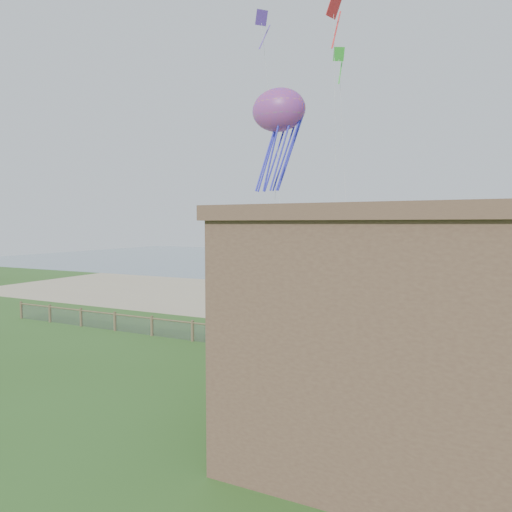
# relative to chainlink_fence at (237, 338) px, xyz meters

# --- Properties ---
(ground) EXTENTS (160.00, 160.00, 0.00)m
(ground) POSITION_rel_chainlink_fence_xyz_m (0.00, -6.00, -0.55)
(ground) COLOR #30561D
(ground) RESTS_ON ground
(sand_beach) EXTENTS (72.00, 20.00, 0.02)m
(sand_beach) POSITION_rel_chainlink_fence_xyz_m (0.00, 16.00, -0.55)
(sand_beach) COLOR tan
(sand_beach) RESTS_ON ground
(ocean) EXTENTS (160.00, 68.00, 0.02)m
(ocean) POSITION_rel_chainlink_fence_xyz_m (0.00, 60.00, -0.55)
(ocean) COLOR slate
(ocean) RESTS_ON ground
(chainlink_fence) EXTENTS (36.20, 0.20, 1.25)m
(chainlink_fence) POSITION_rel_chainlink_fence_xyz_m (0.00, 0.00, 0.00)
(chainlink_fence) COLOR brown
(chainlink_fence) RESTS_ON ground
(motel_deck) EXTENTS (15.00, 2.00, 0.50)m
(motel_deck) POSITION_rel_chainlink_fence_xyz_m (13.00, -1.00, -0.30)
(motel_deck) COLOR brown
(motel_deck) RESTS_ON ground
(picnic_table) EXTENTS (2.08, 1.80, 0.74)m
(picnic_table) POSITION_rel_chainlink_fence_xyz_m (3.84, -4.30, -0.18)
(picnic_table) COLOR brown
(picnic_table) RESTS_ON ground
(octopus_kite) EXTENTS (4.32, 3.57, 7.71)m
(octopus_kite) POSITION_rel_chainlink_fence_xyz_m (-1.00, 8.13, 12.46)
(octopus_kite) COLOR #DC4622
(kite_purple) EXTENTS (2.05, 2.04, 2.72)m
(kite_purple) POSITION_rel_chainlink_fence_xyz_m (-3.81, 11.22, 21.76)
(kite_purple) COLOR #5934AA
(kite_red) EXTENTS (1.96, 1.65, 2.50)m
(kite_red) POSITION_rel_chainlink_fence_xyz_m (3.62, 5.82, 18.95)
(kite_red) COLOR red
(kite_green) EXTENTS (1.67, 1.91, 2.38)m
(kite_green) POSITION_rel_chainlink_fence_xyz_m (1.73, 13.70, 19.05)
(kite_green) COLOR green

